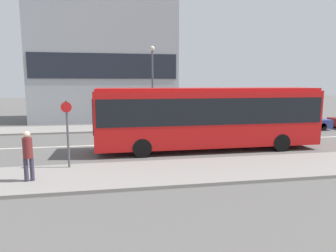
{
  "coord_description": "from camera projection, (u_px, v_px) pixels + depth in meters",
  "views": [
    {
      "loc": [
        -0.5,
        -17.92,
        3.72
      ],
      "look_at": [
        2.41,
        -1.88,
        1.33
      ],
      "focal_mm": 32.0,
      "sensor_mm": 36.0,
      "label": 1
    }
  ],
  "objects": [
    {
      "name": "ground_plane",
      "position": [
        123.0,
        144.0,
        18.07
      ],
      "size": [
        120.0,
        120.0,
        0.0
      ],
      "primitive_type": "plane",
      "color": "#595654"
    },
    {
      "name": "sidewalk_near",
      "position": [
        128.0,
        174.0,
        11.98
      ],
      "size": [
        44.0,
        3.5,
        0.13
      ],
      "color": "gray",
      "rests_on": "ground_plane"
    },
    {
      "name": "sidewalk_far",
      "position": [
        121.0,
        128.0,
        24.14
      ],
      "size": [
        44.0,
        3.5,
        0.13
      ],
      "color": "gray",
      "rests_on": "ground_plane"
    },
    {
      "name": "lane_centerline",
      "position": [
        123.0,
        144.0,
        18.07
      ],
      "size": [
        41.8,
        0.16,
        0.01
      ],
      "color": "silver",
      "rests_on": "ground_plane"
    },
    {
      "name": "apartment_block_left_tower",
      "position": [
        104.0,
        23.0,
        28.77
      ],
      "size": [
        13.41,
        6.28,
        18.69
      ],
      "color": "#9EA3A8",
      "rests_on": "ground_plane"
    },
    {
      "name": "city_bus",
      "position": [
        208.0,
        114.0,
        16.48
      ],
      "size": [
        12.21,
        2.65,
        3.41
      ],
      "rotation": [
        0.0,
        0.0,
        0.05
      ],
      "color": "red",
      "rests_on": "ground_plane"
    },
    {
      "name": "parked_car_0",
      "position": [
        301.0,
        121.0,
        23.62
      ],
      "size": [
        4.31,
        1.82,
        1.4
      ],
      "color": "navy",
      "rests_on": "ground_plane"
    },
    {
      "name": "pedestrian_near_stop",
      "position": [
        28.0,
        153.0,
        10.85
      ],
      "size": [
        0.34,
        0.34,
        1.85
      ],
      "rotation": [
        0.0,
        0.0,
        3.39
      ],
      "color": "#383347",
      "rests_on": "sidewalk_near"
    },
    {
      "name": "bus_stop_sign",
      "position": [
        67.0,
        129.0,
        12.51
      ],
      "size": [
        0.44,
        0.12,
        2.84
      ],
      "color": "#4C4C51",
      "rests_on": "sidewalk_near"
    },
    {
      "name": "street_lamp",
      "position": [
        152.0,
        78.0,
        22.97
      ],
      "size": [
        0.36,
        0.36,
        6.31
      ],
      "color": "#4C4C51",
      "rests_on": "sidewalk_far"
    }
  ]
}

